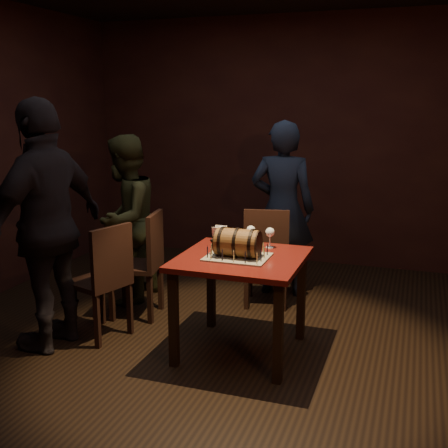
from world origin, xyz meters
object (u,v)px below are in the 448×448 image
at_px(chair_back, 267,252).
at_px(chair_left_front, 104,276).
at_px(wine_glass_mid, 251,231).
at_px(wine_glass_left, 221,231).
at_px(wine_glass_right, 270,233).
at_px(person_back, 282,209).
at_px(person_left_rear, 125,219).
at_px(pint_of_ale, 231,239).
at_px(person_left_front, 48,226).
at_px(pub_table, 241,271).
at_px(barrel_cake, 238,243).
at_px(chair_left_rear, 145,259).

xyz_separation_m(chair_back, chair_left_front, (-1.02, -1.09, 0.00)).
bearing_deg(chair_left_front, wine_glass_mid, 22.35).
xyz_separation_m(wine_glass_left, chair_left_front, (-0.85, -0.36, -0.35)).
bearing_deg(chair_back, wine_glass_right, -73.40).
bearing_deg(wine_glass_mid, person_back, 90.26).
xyz_separation_m(wine_glass_right, person_left_rear, (-1.50, 0.42, -0.09)).
distance_m(chair_back, chair_left_front, 1.50).
distance_m(pint_of_ale, chair_left_front, 1.04).
bearing_deg(wine_glass_left, wine_glass_right, 9.37).
height_order(wine_glass_left, person_left_front, person_left_front).
distance_m(pub_table, person_back, 1.42).
xyz_separation_m(chair_left_front, person_back, (1.06, 1.52, 0.32)).
xyz_separation_m(wine_glass_mid, wine_glass_right, (0.16, -0.02, 0.00)).
bearing_deg(pub_table, person_left_rear, 151.89).
xyz_separation_m(wine_glass_mid, chair_back, (-0.04, 0.66, -0.34)).
xyz_separation_m(pint_of_ale, person_left_front, (-1.26, -0.55, 0.13)).
relative_size(wine_glass_mid, wine_glass_right, 1.00).
bearing_deg(wine_glass_right, person_left_rear, 164.18).
distance_m(barrel_cake, person_left_front, 1.43).
distance_m(wine_glass_mid, person_left_rear, 1.40).
xyz_separation_m(chair_back, person_back, (0.04, 0.42, 0.32)).
relative_size(barrel_cake, wine_glass_right, 2.32).
height_order(pint_of_ale, person_left_front, person_left_front).
relative_size(wine_glass_mid, person_left_rear, 0.10).
height_order(wine_glass_mid, person_left_rear, person_left_rear).
xyz_separation_m(chair_back, person_left_front, (-1.34, -1.33, 0.43)).
bearing_deg(wine_glass_right, wine_glass_left, -170.63).
distance_m(barrel_cake, wine_glass_right, 0.38).
bearing_deg(chair_left_front, pint_of_ale, 18.62).
bearing_deg(barrel_cake, pub_table, 71.12).
bearing_deg(barrel_cake, chair_left_rear, 155.34).
bearing_deg(person_back, wine_glass_left, 75.77).
relative_size(pub_table, person_back, 0.53).
bearing_deg(person_back, chair_left_front, 51.15).
bearing_deg(barrel_cake, person_left_rear, 150.19).
bearing_deg(wine_glass_right, person_back, 98.47).
bearing_deg(chair_back, barrel_cake, -87.17).
bearing_deg(person_left_rear, chair_left_front, 16.04).
height_order(barrel_cake, pint_of_ale, barrel_cake).
distance_m(wine_glass_left, person_back, 1.18).
bearing_deg(barrel_cake, wine_glass_left, 128.25).
distance_m(chair_left_front, person_back, 1.88).
height_order(barrel_cake, wine_glass_mid, barrel_cake).
xyz_separation_m(wine_glass_left, chair_left_rear, (-0.77, 0.17, -0.35)).
bearing_deg(pint_of_ale, barrel_cake, -61.72).
bearing_deg(person_back, pub_table, 87.26).
distance_m(pint_of_ale, chair_back, 0.84).
xyz_separation_m(barrel_cake, chair_back, (-0.05, 1.02, -0.34)).
bearing_deg(wine_glass_right, person_left_front, -157.00).
relative_size(person_back, person_left_front, 0.89).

